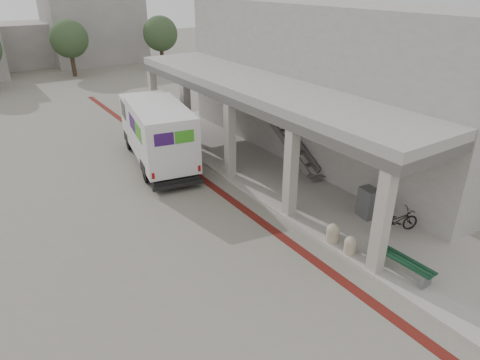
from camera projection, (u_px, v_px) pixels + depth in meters
ground at (249, 239)px, 14.39m from camera, size 120.00×120.00×0.00m
bike_lane_stripe at (241, 207)px, 16.39m from camera, size 0.35×40.00×0.01m
sidewalk at (335, 206)px, 16.36m from camera, size 4.40×28.00×0.12m
transit_building at (316, 87)px, 19.72m from camera, size 7.60×17.00×7.00m
tree_mid at (69, 39)px, 36.56m from camera, size 3.20×3.20×4.80m
tree_right at (160, 34)px, 39.81m from camera, size 3.20×3.20×4.80m
fedex_truck at (157, 131)px, 19.62m from camera, size 3.31×7.20×2.96m
bench at (401, 262)px, 12.48m from camera, size 0.52×2.08×0.48m
bollard_near at (333, 233)px, 13.94m from camera, size 0.43×0.43×0.64m
bollard_far at (350, 245)px, 13.38m from camera, size 0.38×0.38×0.57m
utility_cabinet at (368, 203)px, 15.31m from camera, size 0.59×0.73×1.11m
bicycle_black at (397, 221)px, 14.43m from camera, size 1.71×1.05×0.85m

